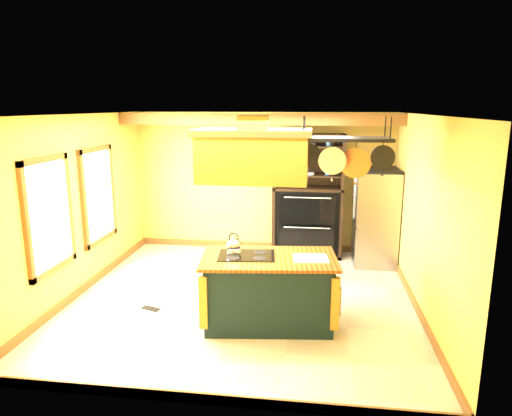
% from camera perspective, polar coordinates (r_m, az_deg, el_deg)
% --- Properties ---
extents(floor, '(5.00, 5.00, 0.00)m').
position_cam_1_polar(floor, '(6.95, -1.65, -11.25)').
color(floor, beige).
rests_on(floor, ground).
extents(ceiling, '(5.00, 5.00, 0.00)m').
position_cam_1_polar(ceiling, '(6.35, -1.81, 11.60)').
color(ceiling, white).
rests_on(ceiling, wall_back).
extents(wall_back, '(5.00, 0.02, 2.70)m').
position_cam_1_polar(wall_back, '(8.95, 0.85, 3.23)').
color(wall_back, gold).
rests_on(wall_back, floor).
extents(wall_front, '(5.00, 0.02, 2.70)m').
position_cam_1_polar(wall_front, '(4.18, -7.30, -8.04)').
color(wall_front, gold).
rests_on(wall_front, floor).
extents(wall_left, '(0.02, 5.00, 2.70)m').
position_cam_1_polar(wall_left, '(7.34, -21.36, 0.25)').
color(wall_left, gold).
rests_on(wall_left, floor).
extents(wall_right, '(0.02, 5.00, 2.70)m').
position_cam_1_polar(wall_right, '(6.60, 20.22, -0.97)').
color(wall_right, gold).
rests_on(wall_right, floor).
extents(ceiling_beam, '(5.00, 0.15, 0.20)m').
position_cam_1_polar(ceiling_beam, '(8.04, 0.20, 11.05)').
color(ceiling_beam, brown).
rests_on(ceiling_beam, ceiling).
extents(window_near, '(0.06, 1.06, 1.56)m').
position_cam_1_polar(window_near, '(6.64, -24.41, -0.81)').
color(window_near, brown).
rests_on(window_near, wall_left).
extents(window_far, '(0.06, 1.06, 1.56)m').
position_cam_1_polar(window_far, '(7.84, -19.08, 1.54)').
color(window_far, brown).
rests_on(window_far, wall_left).
extents(kitchen_island, '(1.83, 1.15, 1.11)m').
position_cam_1_polar(kitchen_island, '(6.05, 1.57, -10.20)').
color(kitchen_island, black).
rests_on(kitchen_island, floor).
extents(range_hood, '(1.41, 0.80, 0.80)m').
position_cam_1_polar(range_hood, '(5.62, -0.34, 6.80)').
color(range_hood, '#BC8F2F').
rests_on(range_hood, ceiling).
extents(pot_rack, '(1.15, 0.54, 0.75)m').
position_cam_1_polar(pot_rack, '(5.57, 11.08, 7.54)').
color(pot_rack, black).
rests_on(pot_rack, ceiling).
extents(refrigerator, '(0.74, 0.87, 1.70)m').
position_cam_1_polar(refrigerator, '(8.48, 14.68, -1.34)').
color(refrigerator, gray).
rests_on(refrigerator, floor).
extents(hutch, '(1.31, 0.59, 2.31)m').
position_cam_1_polar(hutch, '(8.73, 6.47, -0.14)').
color(hutch, black).
rests_on(hutch, floor).
extents(floor_register, '(0.30, 0.21, 0.01)m').
position_cam_1_polar(floor_register, '(6.79, -13.01, -12.15)').
color(floor_register, black).
rests_on(floor_register, floor).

